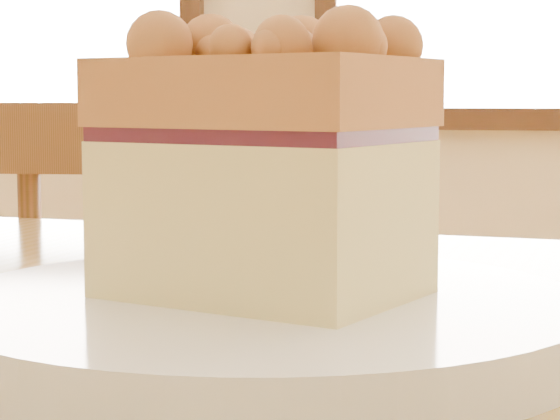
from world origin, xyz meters
name	(u,v)px	position (x,y,z in m)	size (l,w,h in m)	color
plate	(264,323)	(0.04, 0.33, 0.76)	(0.24, 0.24, 0.02)	white
cake_slice	(262,153)	(0.04, 0.33, 0.82)	(0.13, 0.11, 0.11)	#F2DF88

